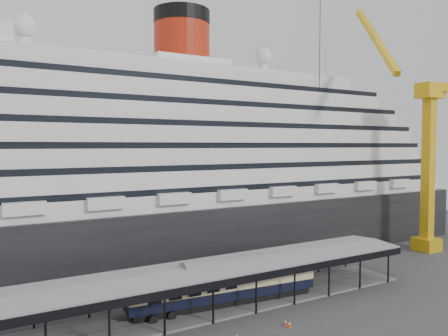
{
  "coord_description": "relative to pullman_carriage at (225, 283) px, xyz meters",
  "views": [
    {
      "loc": [
        -25.9,
        -40.46,
        19.78
      ],
      "look_at": [
        2.68,
        8.0,
        16.83
      ],
      "focal_mm": 35.0,
      "sensor_mm": 36.0,
      "label": 1
    }
  ],
  "objects": [
    {
      "name": "ground",
      "position": [
        -1.0,
        -5.0,
        -2.88
      ],
      "size": [
        200.0,
        200.0,
        0.0
      ],
      "primitive_type": "plane",
      "color": "#38383B",
      "rests_on": "ground"
    },
    {
      "name": "traffic_cone_mid",
      "position": [
        2.72,
        -9.21,
        -2.51
      ],
      "size": [
        0.5,
        0.5,
        0.76
      ],
      "rotation": [
        0.0,
        0.0,
        0.36
      ],
      "color": "#E5400C",
      "rests_on": "ground"
    },
    {
      "name": "platform_canopy",
      "position": [
        -1.0,
        -0.0,
        -0.52
      ],
      "size": [
        56.0,
        9.18,
        5.3
      ],
      "color": "slate",
      "rests_on": "ground"
    },
    {
      "name": "crane_yellow",
      "position": [
        46.06,
        5.54,
        17.07
      ],
      "size": [
        23.83,
        18.78,
        47.6
      ],
      "color": "gold",
      "rests_on": "ground"
    },
    {
      "name": "cruise_ship",
      "position": [
        -0.96,
        27.0,
        15.47
      ],
      "size": [
        130.0,
        30.0,
        43.9
      ],
      "color": "black",
      "rests_on": "ground"
    },
    {
      "name": "traffic_cone_right",
      "position": [
        2.72,
        -8.53,
        -2.54
      ],
      "size": [
        0.43,
        0.43,
        0.7
      ],
      "rotation": [
        0.0,
        0.0,
        0.24
      ],
      "color": "red",
      "rests_on": "ground"
    },
    {
      "name": "pullman_carriage",
      "position": [
        0.0,
        0.0,
        0.0
      ],
      "size": [
        24.57,
        5.39,
        23.94
      ],
      "rotation": [
        0.0,
        0.0,
        -0.09
      ],
      "color": "black",
      "rests_on": "ground"
    }
  ]
}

